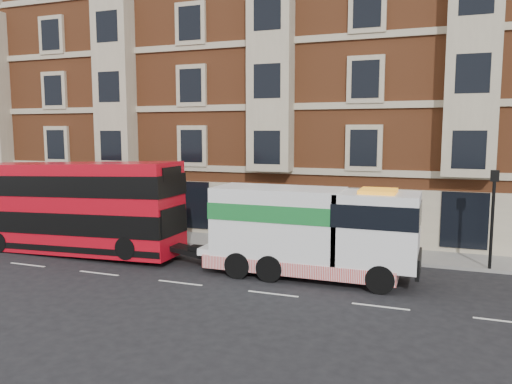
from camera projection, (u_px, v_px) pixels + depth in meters
ground at (180, 283)px, 20.36m from camera, size 120.00×120.00×0.00m
sidewalk at (247, 243)px, 27.33m from camera, size 90.00×3.00×0.15m
victorian_terrace at (295, 72)px, 32.94m from camera, size 45.00×12.00×20.40m
lamp_post_west at (139, 194)px, 27.88m from camera, size 0.35×0.15×4.35m
lamp_post_east at (493, 212)px, 21.67m from camera, size 0.35×0.15×4.35m
double_decker_bus at (74, 206)px, 25.06m from camera, size 11.34×2.60×4.59m
tow_truck at (307, 231)px, 20.95m from camera, size 9.08×2.68×3.78m
pedestrian at (144, 223)px, 28.49m from camera, size 0.68×0.66×1.58m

